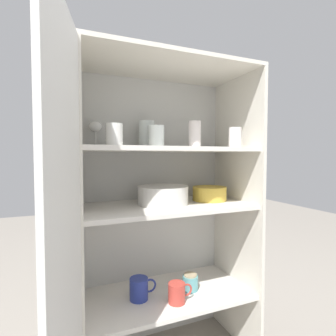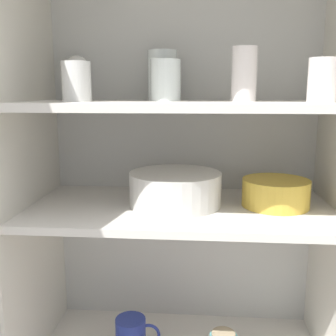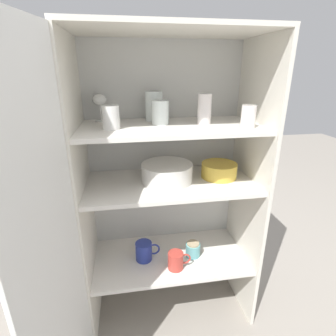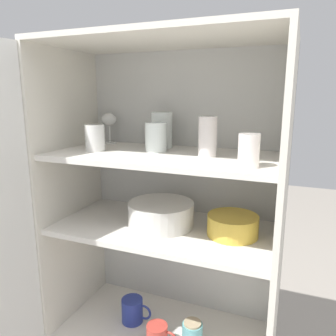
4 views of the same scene
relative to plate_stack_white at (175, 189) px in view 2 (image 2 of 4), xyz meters
name	(u,v)px [view 2 (image 2 of 4)]	position (x,y,z in m)	size (l,w,h in m)	color
cupboard_back_panel	(183,206)	(0.01, 0.20, -0.11)	(0.84, 0.02, 1.44)	silver
cupboard_side_left	(34,224)	(-0.40, -0.01, -0.11)	(0.02, 0.44, 1.44)	silver
cupboard_side_right	(336,233)	(0.43, -0.01, -0.11)	(0.02, 0.44, 1.44)	silver
shelf_board_middle	(180,209)	(0.01, -0.01, -0.05)	(0.81, 0.40, 0.02)	silver
shelf_board_upper	(181,105)	(0.01, -0.01, 0.22)	(0.81, 0.40, 0.02)	silver
tumbler_glass_0	(166,80)	(-0.03, 0.02, 0.29)	(0.08, 0.08, 0.11)	white
tumbler_glass_1	(322,81)	(0.33, -0.13, 0.28)	(0.06, 0.06, 0.10)	silver
tumbler_glass_2	(162,76)	(-0.05, 0.12, 0.30)	(0.08, 0.08, 0.14)	white
tumbler_glass_3	(77,82)	(-0.24, -0.05, 0.28)	(0.07, 0.07, 0.10)	white
tumbler_glass_4	(244,74)	(0.17, 0.00, 0.30)	(0.06, 0.06, 0.14)	silver
wine_glass_0	(77,67)	(-0.30, 0.14, 0.33)	(0.07, 0.07, 0.13)	white
plate_stack_white	(175,189)	(0.00, 0.00, 0.00)	(0.25, 0.25, 0.09)	silver
mixing_bowl_large	(276,192)	(0.27, 0.01, -0.01)	(0.18, 0.18, 0.07)	gold
coffee_mug_extra_1	(132,335)	(-0.13, -0.01, -0.44)	(0.13, 0.09, 0.10)	#283893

